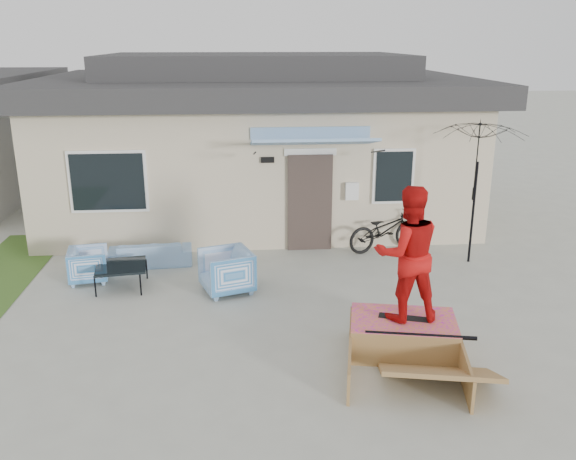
{
  "coord_description": "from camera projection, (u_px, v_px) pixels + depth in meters",
  "views": [
    {
      "loc": [
        -0.53,
        -7.97,
        4.41
      ],
      "look_at": [
        0.3,
        1.8,
        1.3
      ],
      "focal_mm": 37.65,
      "sensor_mm": 36.0,
      "label": 1
    }
  ],
  "objects": [
    {
      "name": "ground",
      "position": [
        278.0,
        350.0,
        8.94
      ],
      "size": [
        90.0,
        90.0,
        0.0
      ],
      "primitive_type": "plane",
      "color": "#A2A497",
      "rests_on": "ground"
    },
    {
      "name": "house",
      "position": [
        257.0,
        137.0,
        15.95
      ],
      "size": [
        10.8,
        8.49,
        4.1
      ],
      "color": "#C7B695",
      "rests_on": "ground"
    },
    {
      "name": "loveseat",
      "position": [
        150.0,
        249.0,
        12.28
      ],
      "size": [
        1.7,
        0.62,
        0.65
      ],
      "primitive_type": "imported",
      "rotation": [
        0.0,
        0.0,
        3.22
      ],
      "color": "#2A74B7",
      "rests_on": "ground"
    },
    {
      "name": "armchair_left",
      "position": [
        89.0,
        263.0,
        11.42
      ],
      "size": [
        0.76,
        0.79,
        0.72
      ],
      "primitive_type": "imported",
      "rotation": [
        0.0,
        0.0,
        1.73
      ],
      "color": "#2A74B7",
      "rests_on": "ground"
    },
    {
      "name": "armchair_right",
      "position": [
        226.0,
        269.0,
        10.91
      ],
      "size": [
        1.02,
        1.06,
        0.87
      ],
      "primitive_type": "imported",
      "rotation": [
        0.0,
        0.0,
        -1.25
      ],
      "color": "#2A74B7",
      "rests_on": "ground"
    },
    {
      "name": "coffee_table",
      "position": [
        122.0,
        276.0,
        11.15
      ],
      "size": [
        1.0,
        1.0,
        0.44
      ],
      "primitive_type": "cube",
      "rotation": [
        0.0,
        0.0,
        0.14
      ],
      "color": "black",
      "rests_on": "ground"
    },
    {
      "name": "bicycle",
      "position": [
        385.0,
        225.0,
        13.05
      ],
      "size": [
        1.87,
        1.18,
        1.13
      ],
      "primitive_type": "imported",
      "rotation": [
        0.0,
        0.0,
        1.92
      ],
      "color": "black",
      "rests_on": "ground"
    },
    {
      "name": "patio_umbrella",
      "position": [
        476.0,
        179.0,
        12.0
      ],
      "size": [
        1.97,
        1.85,
        2.2
      ],
      "color": "black",
      "rests_on": "ground"
    },
    {
      "name": "skate_ramp",
      "position": [
        403.0,
        335.0,
        8.86
      ],
      "size": [
        1.9,
        2.29,
        0.51
      ],
      "primitive_type": null,
      "rotation": [
        0.0,
        0.0,
        -0.2
      ],
      "color": "olive",
      "rests_on": "ground"
    },
    {
      "name": "skateboard",
      "position": [
        404.0,
        317.0,
        8.82
      ],
      "size": [
        0.74,
        0.41,
        0.05
      ],
      "primitive_type": "cube",
      "rotation": [
        0.0,
        0.0,
        -0.33
      ],
      "color": "black",
      "rests_on": "skate_ramp"
    },
    {
      "name": "skater",
      "position": [
        408.0,
        252.0,
        8.52
      ],
      "size": [
        0.99,
        0.77,
        1.98
      ],
      "primitive_type": "imported",
      "rotation": [
        0.0,
        0.0,
        3.17
      ],
      "color": "red",
      "rests_on": "skateboard"
    }
  ]
}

